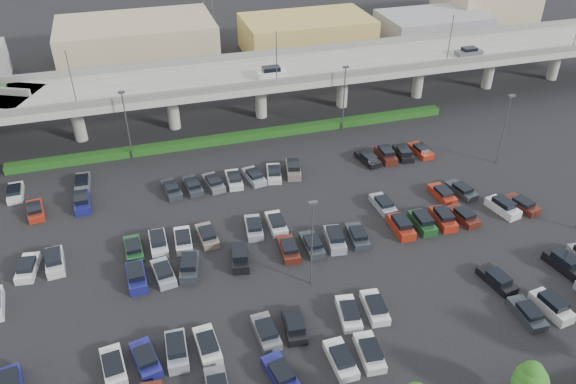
# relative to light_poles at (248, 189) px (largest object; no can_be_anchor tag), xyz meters

# --- Properties ---
(ground) EXTENTS (280.00, 280.00, 0.00)m
(ground) POSITION_rel_light_poles_xyz_m (4.13, -2.00, -6.24)
(ground) COLOR black
(overpass) EXTENTS (150.00, 13.00, 15.80)m
(overpass) POSITION_rel_light_poles_xyz_m (3.91, 29.99, 0.73)
(overpass) COLOR gray
(overpass) RESTS_ON ground
(hedge) EXTENTS (66.00, 1.60, 1.10)m
(hedge) POSITION_rel_light_poles_xyz_m (4.13, 23.00, -5.69)
(hedge) COLOR #143710
(hedge) RESTS_ON ground
(parked_cars) EXTENTS (63.19, 41.57, 1.67)m
(parked_cars) POSITION_rel_light_poles_xyz_m (2.09, -5.43, -5.62)
(parked_cars) COLOR silver
(parked_cars) RESTS_ON ground
(light_poles) EXTENTS (66.90, 48.38, 10.30)m
(light_poles) POSITION_rel_light_poles_xyz_m (0.00, 0.00, 0.00)
(light_poles) COLOR #49484D
(light_poles) RESTS_ON ground
(distant_buildings) EXTENTS (138.00, 24.00, 9.00)m
(distant_buildings) POSITION_rel_light_poles_xyz_m (16.50, 59.81, -2.49)
(distant_buildings) COLOR gray
(distant_buildings) RESTS_ON ground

